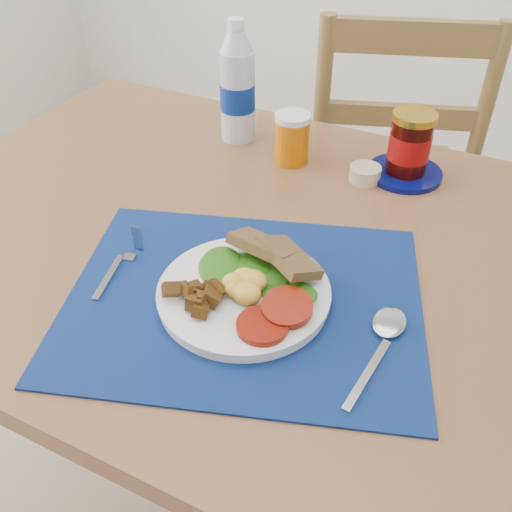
{
  "coord_description": "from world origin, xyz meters",
  "views": [
    {
      "loc": [
        0.29,
        -0.49,
        1.32
      ],
      "look_at": [
        0.01,
        0.09,
        0.8
      ],
      "focal_mm": 40.0,
      "sensor_mm": 36.0,
      "label": 1
    }
  ],
  "objects": [
    {
      "name": "placemat",
      "position": [
        0.01,
        0.05,
        0.75
      ],
      "size": [
        0.61,
        0.54,
        0.0
      ],
      "primitive_type": "cube",
      "rotation": [
        0.0,
        0.0,
        0.32
      ],
      "color": "black",
      "rests_on": "table"
    },
    {
      "name": "breakfast_plate",
      "position": [
        0.0,
        0.05,
        0.77
      ],
      "size": [
        0.25,
        0.25,
        0.06
      ],
      "rotation": [
        0.0,
        0.0,
        -0.32
      ],
      "color": "silver",
      "rests_on": "placemat"
    },
    {
      "name": "table",
      "position": [
        0.0,
        0.2,
        0.67
      ],
      "size": [
        1.4,
        0.9,
        0.75
      ],
      "color": "brown",
      "rests_on": "ground"
    },
    {
      "name": "spoon",
      "position": [
        0.21,
        0.06,
        0.76
      ],
      "size": [
        0.05,
        0.2,
        0.01
      ],
      "rotation": [
        0.0,
        0.0,
        -0.11
      ],
      "color": "#B2B5BA",
      "rests_on": "placemat"
    },
    {
      "name": "water_bottle",
      "position": [
        -0.24,
        0.5,
        0.86
      ],
      "size": [
        0.07,
        0.07,
        0.25
      ],
      "color": "#ADBFCC",
      "rests_on": "table"
    },
    {
      "name": "fork",
      "position": [
        -0.2,
        0.03,
        0.76
      ],
      "size": [
        0.04,
        0.15,
        0.0
      ],
      "rotation": [
        0.0,
        0.0,
        0.27
      ],
      "color": "#B2B5BA",
      "rests_on": "placemat"
    },
    {
      "name": "jam_on_saucer",
      "position": [
        0.13,
        0.5,
        0.81
      ],
      "size": [
        0.14,
        0.14,
        0.13
      ],
      "color": "#040A4D",
      "rests_on": "table"
    },
    {
      "name": "chair_far",
      "position": [
        0.01,
        0.9,
        0.59
      ],
      "size": [
        0.54,
        0.53,
        1.17
      ],
      "rotation": [
        0.0,
        0.0,
        3.47
      ],
      "color": "brown",
      "rests_on": "ground"
    },
    {
      "name": "juice_glass",
      "position": [
        -0.1,
        0.46,
        0.8
      ],
      "size": [
        0.07,
        0.07,
        0.09
      ],
      "primitive_type": "cylinder",
      "color": "#BC5C05",
      "rests_on": "table"
    },
    {
      "name": "ramekin",
      "position": [
        0.06,
        0.45,
        0.76
      ],
      "size": [
        0.06,
        0.06,
        0.03
      ],
      "primitive_type": "cylinder",
      "color": "tan",
      "rests_on": "table"
    }
  ]
}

